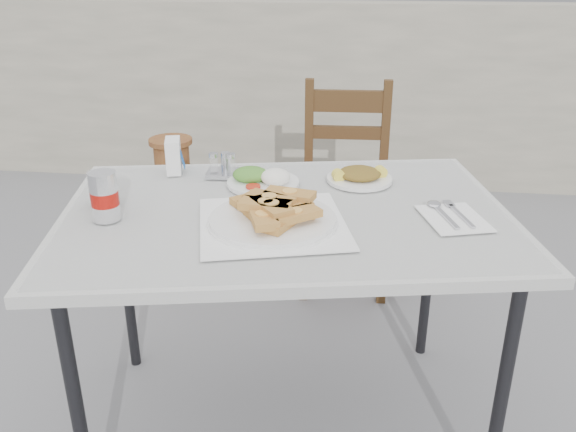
# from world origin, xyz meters

# --- Properties ---
(ground) EXTENTS (80.00, 80.00, 0.00)m
(ground) POSITION_xyz_m (0.00, 0.00, 0.00)
(ground) COLOR slate
(ground) RESTS_ON ground
(cafe_table) EXTENTS (1.46, 1.13, 0.80)m
(cafe_table) POSITION_xyz_m (-0.10, 0.04, 0.75)
(cafe_table) COLOR black
(cafe_table) RESTS_ON ground
(pide_plate) EXTENTS (0.49, 0.49, 0.08)m
(pide_plate) POSITION_xyz_m (-0.12, -0.07, 0.84)
(pide_plate) COLOR white
(pide_plate) RESTS_ON cafe_table
(salad_rice_plate) EXTENTS (0.24, 0.24, 0.06)m
(salad_rice_plate) POSITION_xyz_m (-0.20, 0.24, 0.83)
(salad_rice_plate) COLOR white
(salad_rice_plate) RESTS_ON cafe_table
(salad_chopped_plate) EXTENTS (0.22, 0.22, 0.05)m
(salad_chopped_plate) POSITION_xyz_m (0.12, 0.31, 0.82)
(salad_chopped_plate) COLOR white
(salad_chopped_plate) RESTS_ON cafe_table
(soda_can) EXTENTS (0.08, 0.08, 0.14)m
(soda_can) POSITION_xyz_m (-0.60, -0.09, 0.87)
(soda_can) COLOR silver
(soda_can) RESTS_ON cafe_table
(cola_glass) EXTENTS (0.07, 0.07, 0.11)m
(cola_glass) POSITION_xyz_m (-0.65, 0.01, 0.85)
(cola_glass) COLOR white
(cola_glass) RESTS_ON cafe_table
(napkin_holder) EXTENTS (0.08, 0.11, 0.12)m
(napkin_holder) POSITION_xyz_m (-0.52, 0.32, 0.86)
(napkin_holder) COLOR white
(napkin_holder) RESTS_ON cafe_table
(condiment_caddy) EXTENTS (0.12, 0.10, 0.09)m
(condiment_caddy) POSITION_xyz_m (-0.34, 0.31, 0.83)
(condiment_caddy) COLOR silver
(condiment_caddy) RESTS_ON cafe_table
(cutlery_napkin) EXTENTS (0.21, 0.25, 0.02)m
(cutlery_napkin) POSITION_xyz_m (0.38, 0.05, 0.81)
(cutlery_napkin) COLOR white
(cutlery_napkin) RESTS_ON cafe_table
(chair) EXTENTS (0.44, 0.44, 0.96)m
(chair) POSITION_xyz_m (0.05, 1.09, 0.50)
(chair) COLOR #35200E
(chair) RESTS_ON ground
(terracotta_urn) EXTENTS (0.40, 0.40, 0.69)m
(terracotta_urn) POSITION_xyz_m (-0.78, 1.08, 0.32)
(terracotta_urn) COLOR brown
(terracotta_urn) RESTS_ON ground
(back_wall) EXTENTS (6.00, 0.25, 1.20)m
(back_wall) POSITION_xyz_m (0.00, 2.50, 0.60)
(back_wall) COLOR #A79F8B
(back_wall) RESTS_ON ground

